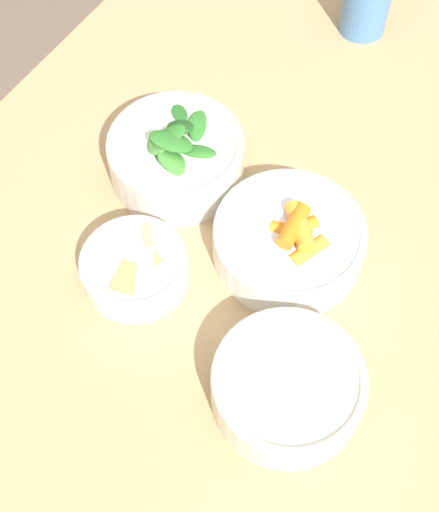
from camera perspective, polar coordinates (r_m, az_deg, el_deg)
name	(u,v)px	position (r m, az deg, el deg)	size (l,w,h in m)	color
ground_plane	(254,415)	(1.55, 2.77, -12.59)	(10.00, 10.00, 0.00)	brown
dining_table	(273,263)	(0.98, 4.27, -0.59)	(1.18, 0.85, 0.74)	tan
bowl_carrots	(289,240)	(0.84, 5.62, 1.32)	(0.18, 0.18, 0.07)	white
bowl_greens	(177,155)	(0.90, -3.45, 8.09)	(0.17, 0.17, 0.09)	silver
bowl_beans_hotdog	(288,387)	(0.75, 5.48, -10.36)	(0.16, 0.16, 0.06)	silver
bowl_cookies	(135,267)	(0.82, -6.81, -0.87)	(0.12, 0.12, 0.04)	white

